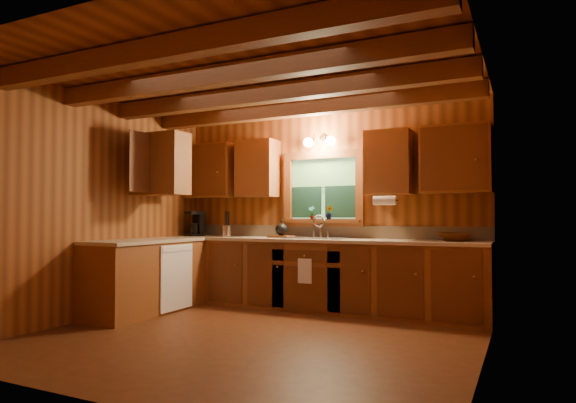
# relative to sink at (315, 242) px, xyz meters

# --- Properties ---
(room) EXTENTS (4.20, 4.20, 4.20)m
(room) POSITION_rel_sink_xyz_m (0.00, -1.60, 0.44)
(room) COLOR #512913
(room) RESTS_ON ground
(ceiling_beams) EXTENTS (4.20, 2.54, 0.18)m
(ceiling_beams) POSITION_rel_sink_xyz_m (0.00, -1.60, 1.63)
(ceiling_beams) COLOR brown
(ceiling_beams) RESTS_ON room
(base_cabinets) EXTENTS (4.20, 2.22, 0.86)m
(base_cabinets) POSITION_rel_sink_xyz_m (-0.49, -0.32, -0.43)
(base_cabinets) COLOR brown
(base_cabinets) RESTS_ON ground
(countertop) EXTENTS (4.20, 2.24, 0.04)m
(countertop) POSITION_rel_sink_xyz_m (-0.48, -0.31, 0.02)
(countertop) COLOR tan
(countertop) RESTS_ON base_cabinets
(backsplash) EXTENTS (4.20, 0.02, 0.16)m
(backsplash) POSITION_rel_sink_xyz_m (0.00, 0.28, 0.12)
(backsplash) COLOR tan
(backsplash) RESTS_ON room
(dishwasher_panel) EXTENTS (0.02, 0.60, 0.80)m
(dishwasher_panel) POSITION_rel_sink_xyz_m (-1.47, -0.92, -0.43)
(dishwasher_panel) COLOR white
(dishwasher_panel) RESTS_ON base_cabinets
(upper_cabinets) EXTENTS (4.19, 1.77, 0.78)m
(upper_cabinets) POSITION_rel_sink_xyz_m (-0.56, -0.18, 0.98)
(upper_cabinets) COLOR brown
(upper_cabinets) RESTS_ON room
(window) EXTENTS (1.12, 0.08, 1.00)m
(window) POSITION_rel_sink_xyz_m (0.00, 0.26, 0.67)
(window) COLOR brown
(window) RESTS_ON room
(window_sill) EXTENTS (1.06, 0.14, 0.04)m
(window_sill) POSITION_rel_sink_xyz_m (0.00, 0.22, 0.26)
(window_sill) COLOR brown
(window_sill) RESTS_ON room
(wall_sconce) EXTENTS (0.45, 0.21, 0.17)m
(wall_sconce) POSITION_rel_sink_xyz_m (0.00, 0.14, 1.31)
(wall_sconce) COLOR black
(wall_sconce) RESTS_ON room
(paper_towel_roll) EXTENTS (0.27, 0.11, 0.11)m
(paper_towel_roll) POSITION_rel_sink_xyz_m (0.92, -0.07, 0.51)
(paper_towel_roll) COLOR white
(paper_towel_roll) RESTS_ON upper_cabinets
(dish_towel) EXTENTS (0.18, 0.01, 0.30)m
(dish_towel) POSITION_rel_sink_xyz_m (0.00, -0.34, -0.34)
(dish_towel) COLOR white
(dish_towel) RESTS_ON base_cabinets
(sink) EXTENTS (0.82, 0.48, 0.43)m
(sink) POSITION_rel_sink_xyz_m (0.00, 0.00, 0.00)
(sink) COLOR silver
(sink) RESTS_ON countertop
(coffee_maker) EXTENTS (0.20, 0.26, 0.36)m
(coffee_maker) POSITION_rel_sink_xyz_m (-1.89, 0.04, 0.22)
(coffee_maker) COLOR black
(coffee_maker) RESTS_ON countertop
(utensil_crock) EXTENTS (0.13, 0.13, 0.36)m
(utensil_crock) POSITION_rel_sink_xyz_m (-1.30, -0.06, 0.13)
(utensil_crock) COLOR silver
(utensil_crock) RESTS_ON countertop
(cutting_board) EXTENTS (0.34, 0.26, 0.03)m
(cutting_board) POSITION_rel_sink_xyz_m (-0.50, 0.03, 0.06)
(cutting_board) COLOR #562A12
(cutting_board) RESTS_ON countertop
(teakettle) EXTENTS (0.16, 0.16, 0.21)m
(teakettle) POSITION_rel_sink_xyz_m (-0.50, 0.03, 0.15)
(teakettle) COLOR black
(teakettle) RESTS_ON cutting_board
(wicker_basket) EXTENTS (0.46, 0.46, 0.09)m
(wicker_basket) POSITION_rel_sink_xyz_m (1.69, 0.05, 0.09)
(wicker_basket) COLOR #48230C
(wicker_basket) RESTS_ON countertop
(potted_plant_left) EXTENTS (0.10, 0.08, 0.18)m
(potted_plant_left) POSITION_rel_sink_xyz_m (-0.14, 0.21, 0.38)
(potted_plant_left) COLOR #562A12
(potted_plant_left) RESTS_ON window_sill
(potted_plant_right) EXTENTS (0.12, 0.11, 0.18)m
(potted_plant_right) POSITION_rel_sink_xyz_m (0.12, 0.19, 0.38)
(potted_plant_right) COLOR #562A12
(potted_plant_right) RESTS_ON window_sill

